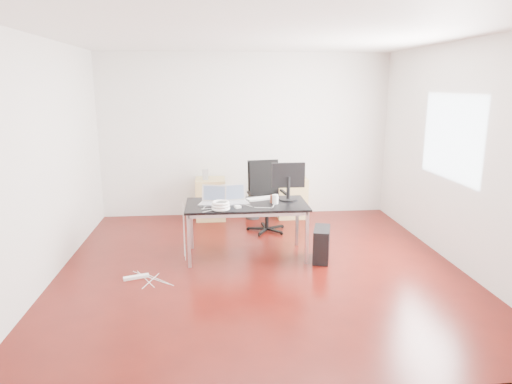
{
  "coord_description": "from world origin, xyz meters",
  "views": [
    {
      "loc": [
        -0.56,
        -5.41,
        2.26
      ],
      "look_at": [
        0.0,
        0.55,
        0.85
      ],
      "focal_mm": 32.0,
      "sensor_mm": 36.0,
      "label": 1
    }
  ],
  "objects": [
    {
      "name": "cup_brown",
      "position": [
        0.21,
        0.43,
        0.78
      ],
      "size": [
        0.08,
        0.08,
        0.1
      ],
      "primitive_type": "cylinder",
      "rotation": [
        0.0,
        0.0,
        0.12
      ],
      "color": "#5C2C1F",
      "rests_on": "desk"
    },
    {
      "name": "pc_tower",
      "position": [
        0.83,
        0.15,
        0.22
      ],
      "size": [
        0.32,
        0.49,
        0.44
      ],
      "primitive_type": "cube",
      "rotation": [
        0.0,
        0.0,
        -0.29
      ],
      "color": "black",
      "rests_on": "ground"
    },
    {
      "name": "speaker",
      "position": [
        -0.71,
        2.17,
        0.79
      ],
      "size": [
        0.1,
        0.09,
        0.18
      ],
      "primitive_type": "cube",
      "rotation": [
        0.0,
        0.0,
        0.14
      ],
      "color": "#9E9E9E",
      "rests_on": "filing_cabinet_left"
    },
    {
      "name": "cable_coil",
      "position": [
        -0.48,
        0.13,
        0.78
      ],
      "size": [
        0.24,
        0.24,
        0.11
      ],
      "rotation": [
        0.0,
        0.0,
        -0.12
      ],
      "color": "white",
      "rests_on": "desk"
    },
    {
      "name": "desk",
      "position": [
        -0.14,
        0.41,
        0.68
      ],
      "size": [
        1.6,
        0.8,
        0.73
      ],
      "color": "black",
      "rests_on": "ground"
    },
    {
      "name": "room_shell",
      "position": [
        0.04,
        0.0,
        1.4
      ],
      "size": [
        5.0,
        5.0,
        5.0
      ],
      "color": "#3E0A07",
      "rests_on": "ground"
    },
    {
      "name": "office_chair",
      "position": [
        0.24,
        1.53,
        0.61
      ],
      "size": [
        0.54,
        0.56,
        1.08
      ],
      "rotation": [
        0.0,
        0.0,
        0.13
      ],
      "color": "black",
      "rests_on": "ground"
    },
    {
      "name": "cup_white",
      "position": [
        0.24,
        0.37,
        0.79
      ],
      "size": [
        0.1,
        0.1,
        0.12
      ],
      "primitive_type": "cylinder",
      "rotation": [
        0.0,
        0.0,
        0.33
      ],
      "color": "white",
      "rests_on": "desk"
    },
    {
      "name": "navy_garment",
      "position": [
        0.71,
        2.19,
        0.74
      ],
      "size": [
        0.35,
        0.3,
        0.09
      ],
      "primitive_type": "cube",
      "rotation": [
        0.0,
        0.0,
        0.24
      ],
      "color": "black",
      "rests_on": "filing_cabinet_right"
    },
    {
      "name": "laptop_right",
      "position": [
        -0.29,
        0.47,
        0.79
      ],
      "size": [
        0.38,
        0.32,
        0.23
      ],
      "rotation": [
        0.0,
        0.0,
        0.21
      ],
      "color": "silver",
      "rests_on": "desk"
    },
    {
      "name": "keyboard",
      "position": [
        0.09,
        0.63,
        0.74
      ],
      "size": [
        0.46,
        0.28,
        0.02
      ],
      "primitive_type": "cube",
      "rotation": [
        0.0,
        0.0,
        0.35
      ],
      "color": "white",
      "rests_on": "desk"
    },
    {
      "name": "laptop_left",
      "position": [
        -0.58,
        0.44,
        0.79
      ],
      "size": [
        0.38,
        0.33,
        0.23
      ],
      "rotation": [
        0.0,
        0.0,
        -0.25
      ],
      "color": "silver",
      "rests_on": "desk"
    },
    {
      "name": "filing_cabinet_right",
      "position": [
        0.78,
        2.23,
        0.35
      ],
      "size": [
        0.5,
        0.5,
        0.7
      ],
      "primitive_type": "cube",
      "color": "tan",
      "rests_on": "ground"
    },
    {
      "name": "filing_cabinet_left",
      "position": [
        -0.63,
        2.23,
        0.35
      ],
      "size": [
        0.5,
        0.5,
        0.7
      ],
      "primitive_type": "cube",
      "color": "tan",
      "rests_on": "ground"
    },
    {
      "name": "power_strip",
      "position": [
        -1.52,
        -0.22,
        0.02
      ],
      "size": [
        0.3,
        0.15,
        0.04
      ],
      "primitive_type": "cube",
      "rotation": [
        0.0,
        0.0,
        0.33
      ],
      "color": "white",
      "rests_on": "ground"
    },
    {
      "name": "wastebasket",
      "position": [
        0.09,
        2.17,
        0.14
      ],
      "size": [
        0.32,
        0.32,
        0.28
      ],
      "primitive_type": "cylinder",
      "rotation": [
        0.0,
        0.0,
        0.42
      ],
      "color": "black",
      "rests_on": "ground"
    },
    {
      "name": "monitor",
      "position": [
        0.44,
        0.57,
        1.01
      ],
      "size": [
        0.45,
        0.26,
        0.51
      ],
      "rotation": [
        0.0,
        0.0,
        0.0
      ],
      "color": "black",
      "rests_on": "desk"
    },
    {
      "name": "power_adapter",
      "position": [
        -0.27,
        0.2,
        0.74
      ],
      "size": [
        0.09,
        0.09,
        0.03
      ],
      "primitive_type": "cube",
      "rotation": [
        0.0,
        0.0,
        0.41
      ],
      "color": "white",
      "rests_on": "desk"
    }
  ]
}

